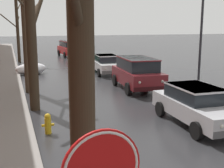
{
  "coord_description": "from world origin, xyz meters",
  "views": [
    {
      "loc": [
        -5.17,
        -1.31,
        3.66
      ],
      "look_at": [
        -0.77,
        11.3,
        0.98
      ],
      "focal_mm": 47.43,
      "sensor_mm": 36.0,
      "label": 1
    }
  ],
  "objects": [
    {
      "name": "left_sidewalk_slab",
      "position": [
        -5.77,
        18.0,
        0.08
      ],
      "size": [
        2.46,
        80.0,
        0.15
      ],
      "primitive_type": "cube",
      "color": "gray",
      "rests_on": "ground"
    },
    {
      "name": "snow_bank_near_corner_left",
      "position": [
        -3.85,
        21.44,
        0.38
      ],
      "size": [
        1.93,
        1.02,
        0.8
      ],
      "color": "white",
      "rests_on": "ground"
    },
    {
      "name": "snow_bank_along_left_kerb",
      "position": [
        4.67,
        20.45,
        0.31
      ],
      "size": [
        2.77,
        1.12,
        0.63
      ],
      "color": "white",
      "rests_on": "ground"
    },
    {
      "name": "snow_bank_mid_block_left",
      "position": [
        -3.49,
        21.74,
        0.39
      ],
      "size": [
        2.05,
        1.19,
        0.81
      ],
      "color": "white",
      "rests_on": "ground"
    },
    {
      "name": "bare_tree_at_the_corner",
      "position": [
        -4.19,
        2.56,
        3.68
      ],
      "size": [
        2.17,
        2.5,
        7.41
      ],
      "color": "#382B1E",
      "rests_on": "ground"
    },
    {
      "name": "bare_tree_second_along_sidewalk",
      "position": [
        -4.24,
        11.64,
        3.98
      ],
      "size": [
        2.04,
        3.82,
        7.82
      ],
      "color": "#382B1E",
      "rests_on": "ground"
    },
    {
      "name": "bare_tree_mid_block",
      "position": [
        -4.21,
        15.29,
        3.5
      ],
      "size": [
        2.06,
        3.49,
        6.7
      ],
      "color": "#4C3D2D",
      "rests_on": "ground"
    },
    {
      "name": "bare_tree_far_down_block",
      "position": [
        -4.23,
        29.25,
        3.97
      ],
      "size": [
        2.8,
        3.14,
        7.62
      ],
      "color": "#382B1E",
      "rests_on": "ground"
    },
    {
      "name": "sedan_silver_approaching_near_lane",
      "position": [
        1.32,
        7.68,
        0.75
      ],
      "size": [
        2.04,
        4.32,
        1.42
      ],
      "color": "#B7B7BC",
      "rests_on": "ground"
    },
    {
      "name": "suv_maroon_parked_kerbside_close",
      "position": [
        1.7,
        14.03,
        0.99
      ],
      "size": [
        2.37,
        4.43,
        1.82
      ],
      "color": "maroon",
      "rests_on": "ground"
    },
    {
      "name": "sedan_white_parked_kerbside_mid",
      "position": [
        1.76,
        19.82,
        0.75
      ],
      "size": [
        2.12,
        4.04,
        1.42
      ],
      "color": "silver",
      "rests_on": "ground"
    },
    {
      "name": "suv_green_parked_far_down_block",
      "position": [
        1.33,
        25.64,
        0.99
      ],
      "size": [
        2.38,
        4.96,
        1.82
      ],
      "color": "#1E5633",
      "rests_on": "ground"
    },
    {
      "name": "suv_red_queued_behind_truck",
      "position": [
        1.5,
        33.09,
        0.99
      ],
      "size": [
        2.24,
        4.8,
        1.82
      ],
      "color": "red",
      "rests_on": "ground"
    },
    {
      "name": "fire_hydrant",
      "position": [
        -4.07,
        8.46,
        0.36
      ],
      "size": [
        0.42,
        0.22,
        0.71
      ],
      "color": "gold",
      "rests_on": "ground"
    },
    {
      "name": "street_lamp_post",
      "position": [
        5.24,
        13.12,
        3.34
      ],
      "size": [
        0.44,
        0.24,
        5.97
      ],
      "color": "#28282D",
      "rests_on": "ground"
    }
  ]
}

